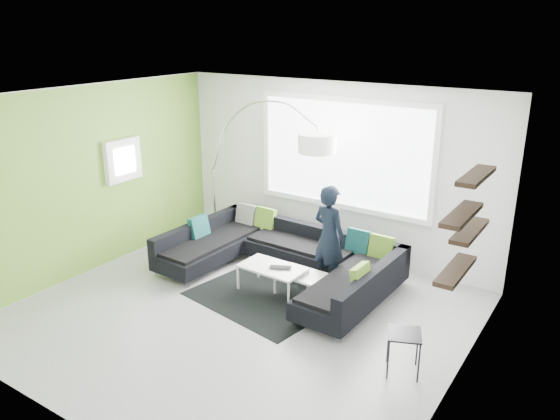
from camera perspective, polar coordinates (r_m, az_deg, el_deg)
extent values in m
plane|color=gray|center=(7.29, -4.29, -10.90)|extent=(5.50, 5.50, 0.00)
cube|color=silver|center=(8.72, 5.54, 4.11)|extent=(5.50, 0.04, 2.80)
cube|color=silver|center=(5.13, -22.09, -8.20)|extent=(5.50, 0.04, 2.80)
cube|color=silver|center=(8.60, -19.25, 2.92)|extent=(0.04, 5.00, 2.80)
cube|color=silver|center=(5.57, 18.54, -5.62)|extent=(0.04, 5.00, 2.80)
cube|color=silver|center=(6.38, -4.92, 11.49)|extent=(5.50, 5.00, 0.04)
cube|color=#6B9E33|center=(8.60, -19.21, 2.91)|extent=(0.01, 5.00, 2.80)
cube|color=white|center=(8.52, 6.67, 5.80)|extent=(2.96, 0.06, 1.68)
cube|color=white|center=(8.86, -16.07, 5.03)|extent=(0.12, 0.66, 0.66)
cube|color=black|center=(5.84, 18.87, -1.30)|extent=(0.20, 1.24, 0.95)
cube|color=black|center=(8.09, -0.30, -6.26)|extent=(3.35, 2.14, 0.35)
cube|color=black|center=(7.97, -0.30, -4.29)|extent=(3.35, 2.14, 0.26)
cube|color=#4C7219|center=(7.95, -0.30, -3.95)|extent=(2.94, 0.27, 0.36)
cube|color=black|center=(7.67, -1.93, -9.17)|extent=(2.10, 1.67, 0.01)
cube|color=white|center=(7.71, 0.86, -7.43)|extent=(1.20, 0.72, 0.39)
cube|color=black|center=(6.24, 12.73, -14.33)|extent=(0.46, 0.46, 0.48)
imported|color=black|center=(7.74, 5.18, -2.82)|extent=(0.73, 0.64, 1.52)
imported|color=black|center=(7.59, -0.02, -6.18)|extent=(0.45, 0.43, 0.02)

